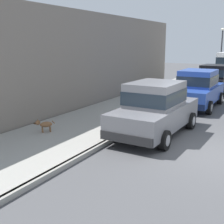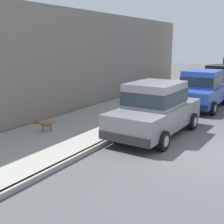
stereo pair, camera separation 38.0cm
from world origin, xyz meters
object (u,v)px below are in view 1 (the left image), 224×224
Objects in this scene: car_grey_sedan at (155,108)px; car_blue_sedan at (198,88)px; dog_brown at (44,124)px; fire_hydrant at (140,108)px; car_black_hatchback at (215,79)px; street_lamp at (222,47)px.

car_grey_sedan is 5.60m from car_blue_sedan.
dog_brown is at bearing -148.29° from car_grey_sedan.
car_grey_sedan is 2.36m from fire_hydrant.
car_blue_sedan reaches higher than car_black_hatchback.
car_black_hatchback is 5.32× the size of fire_hydrant.
car_blue_sedan is at bearing -88.64° from car_black_hatchback.
street_lamp is at bearing 98.23° from car_black_hatchback.
street_lamp reaches higher than car_grey_sedan.
car_black_hatchback is 9.45m from street_lamp.
car_black_hatchback is at bearing 89.99° from car_grey_sedan.
car_black_hatchback is (-0.12, 4.85, -0.01)m from car_blue_sedan.
street_lamp is at bearing 93.86° from car_grey_sedan.
car_blue_sedan is 7.60× the size of dog_brown.
dog_brown is at bearing -105.08° from car_black_hatchback.
car_black_hatchback is 8.76m from fire_hydrant.
car_black_hatchback is at bearing -81.77° from street_lamp.
car_blue_sedan is 1.04× the size of street_lamp.
dog_brown is 0.84× the size of fire_hydrant.
car_grey_sedan is at bearing -90.01° from car_black_hatchback.
dog_brown is at bearing -95.41° from street_lamp.
car_black_hatchback is 12.99m from dog_brown.
car_blue_sedan is 1.20× the size of car_black_hatchback.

